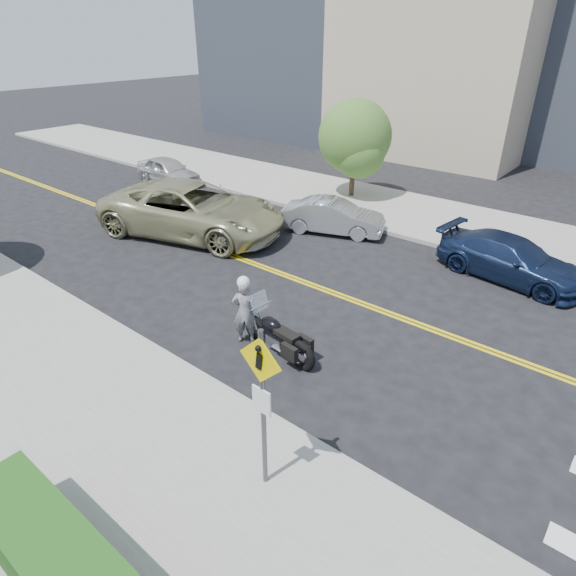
{
  "coord_description": "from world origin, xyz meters",
  "views": [
    {
      "loc": [
        7.99,
        -10.36,
        6.8
      ],
      "look_at": [
        1.45,
        -2.32,
        1.2
      ],
      "focal_mm": 30.0,
      "sensor_mm": 36.0,
      "label": 1
    }
  ],
  "objects_px": {
    "motorcyclist": "(245,310)",
    "parked_car_silver": "(333,217)",
    "motorcycle": "(278,329)",
    "parked_car_white": "(168,171)",
    "pedestrian_sign": "(262,397)",
    "suv": "(192,210)",
    "parked_car_blue": "(511,259)"
  },
  "relations": [
    {
      "from": "motorcyclist",
      "to": "parked_car_silver",
      "type": "bearing_deg",
      "value": -105.33
    },
    {
      "from": "motorcyclist",
      "to": "motorcycle",
      "type": "relative_size",
      "value": 0.8
    },
    {
      "from": "motorcyclist",
      "to": "parked_car_silver",
      "type": "xyz_separation_m",
      "value": [
        -2.44,
        7.32,
        -0.27
      ]
    },
    {
      "from": "motorcycle",
      "to": "parked_car_white",
      "type": "xyz_separation_m",
      "value": [
        -13.39,
        7.46,
        -0.04
      ]
    },
    {
      "from": "pedestrian_sign",
      "to": "motorcyclist",
      "type": "bearing_deg",
      "value": 137.7
    },
    {
      "from": "motorcycle",
      "to": "parked_car_white",
      "type": "height_order",
      "value": "motorcycle"
    },
    {
      "from": "pedestrian_sign",
      "to": "suv",
      "type": "xyz_separation_m",
      "value": [
        -9.58,
        6.82,
        -1.01
      ]
    },
    {
      "from": "parked_car_white",
      "to": "motorcycle",
      "type": "bearing_deg",
      "value": -116.5
    },
    {
      "from": "motorcycle",
      "to": "suv",
      "type": "bearing_deg",
      "value": 159.29
    },
    {
      "from": "motorcycle",
      "to": "parked_car_silver",
      "type": "height_order",
      "value": "motorcycle"
    },
    {
      "from": "motorcyclist",
      "to": "suv",
      "type": "height_order",
      "value": "suv"
    },
    {
      "from": "motorcyclist",
      "to": "parked_car_blue",
      "type": "height_order",
      "value": "motorcyclist"
    },
    {
      "from": "pedestrian_sign",
      "to": "suv",
      "type": "height_order",
      "value": "pedestrian_sign"
    },
    {
      "from": "motorcycle",
      "to": "parked_car_white",
      "type": "bearing_deg",
      "value": 157.5
    },
    {
      "from": "motorcycle",
      "to": "parked_car_silver",
      "type": "xyz_separation_m",
      "value": [
        -3.37,
        7.19,
        -0.06
      ]
    },
    {
      "from": "motorcyclist",
      "to": "motorcycle",
      "type": "distance_m",
      "value": 0.96
    },
    {
      "from": "motorcycle",
      "to": "suv",
      "type": "distance_m",
      "value": 8.21
    },
    {
      "from": "pedestrian_sign",
      "to": "motorcycle",
      "type": "bearing_deg",
      "value": 126.82
    },
    {
      "from": "pedestrian_sign",
      "to": "parked_car_silver",
      "type": "height_order",
      "value": "pedestrian_sign"
    },
    {
      "from": "suv",
      "to": "motorcyclist",
      "type": "bearing_deg",
      "value": -138.0
    },
    {
      "from": "motorcyclist",
      "to": "suv",
      "type": "bearing_deg",
      "value": -65.25
    },
    {
      "from": "motorcyclist",
      "to": "motorcycle",
      "type": "height_order",
      "value": "motorcyclist"
    },
    {
      "from": "pedestrian_sign",
      "to": "suv",
      "type": "relative_size",
      "value": 0.44
    },
    {
      "from": "parked_car_white",
      "to": "parked_car_silver",
      "type": "bearing_deg",
      "value": -88.9
    },
    {
      "from": "pedestrian_sign",
      "to": "parked_car_blue",
      "type": "xyz_separation_m",
      "value": [
        0.67,
        10.51,
        -1.32
      ]
    },
    {
      "from": "motorcycle",
      "to": "parked_car_white",
      "type": "relative_size",
      "value": 0.6
    },
    {
      "from": "parked_car_white",
      "to": "parked_car_blue",
      "type": "bearing_deg",
      "value": -87.39
    },
    {
      "from": "parked_car_blue",
      "to": "parked_car_silver",
      "type": "bearing_deg",
      "value": 100.06
    },
    {
      "from": "motorcyclist",
      "to": "parked_car_white",
      "type": "distance_m",
      "value": 14.59
    },
    {
      "from": "parked_car_silver",
      "to": "parked_car_blue",
      "type": "distance_m",
      "value": 6.34
    },
    {
      "from": "suv",
      "to": "pedestrian_sign",
      "type": "bearing_deg",
      "value": -141.99
    },
    {
      "from": "motorcyclist",
      "to": "parked_car_silver",
      "type": "relative_size",
      "value": 0.47
    }
  ]
}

